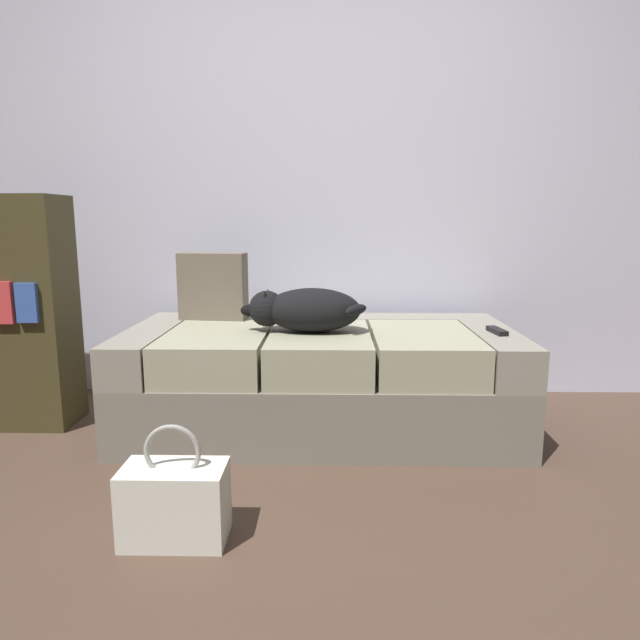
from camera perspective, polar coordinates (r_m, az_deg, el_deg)
ground_plane at (r=1.77m, az=-0.75°, el=-23.72°), size 10.00×10.00×0.00m
back_wall at (r=3.25m, az=0.24°, el=17.43°), size 6.40×0.10×2.80m
couch at (r=2.72m, az=0.02°, el=-5.88°), size 1.81×0.91×0.48m
dog_dark at (r=2.57m, az=-1.58°, el=1.05°), size 0.59×0.27×0.20m
tv_remote at (r=2.67m, az=17.46°, el=-1.05°), size 0.06×0.15×0.02m
throw_pillow at (r=2.95m, az=-10.76°, el=3.38°), size 0.35×0.16×0.34m
handbag at (r=1.89m, az=-14.48°, el=-17.39°), size 0.32×0.18×0.38m
bookshelf at (r=3.06m, az=-28.85°, el=0.67°), size 0.56×0.30×1.10m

